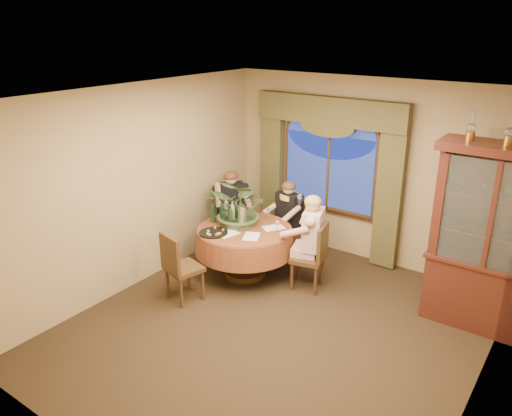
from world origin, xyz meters
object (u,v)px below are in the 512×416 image
Objects in this scene: chair_right at (308,256)px; wine_bottle_1 at (222,212)px; stoneware_vase at (242,216)px; centerpiece_plant at (241,184)px; wine_bottle_0 at (231,217)px; wine_bottle_3 at (226,208)px; oil_lamp_center at (510,129)px; person_scarf at (289,219)px; chair_front_left at (184,267)px; wine_bottle_2 at (232,212)px; person_pink at (313,242)px; olive_bowl at (245,227)px; oil_lamp_left at (472,125)px; wine_bottle_4 at (213,212)px; person_back at (231,210)px; china_cabinet at (490,241)px; chair_back at (241,220)px; wine_bottle_5 at (236,210)px; dining_table at (245,252)px; chair_back_right at (291,230)px.

chair_right is 1.42m from wine_bottle_1.
centerpiece_plant reaches higher than stoneware_vase.
wine_bottle_0 is 1.00× the size of wine_bottle_3.
oil_lamp_center reaches higher than wine_bottle_1.
wine_bottle_3 is at bearing 62.26° from person_scarf.
chair_front_left is 1.16m from wine_bottle_2.
chair_right is 1.70m from chair_front_left.
chair_front_left is at bearing 123.23° from chair_right.
wine_bottle_2 is at bearing 83.23° from person_pink.
wine_bottle_1 is at bearing -148.75° from wine_bottle_2.
chair_right is 0.98m from olive_bowl.
wine_bottle_2 is (-2.98, -0.55, -1.53)m from oil_lamp_left.
wine_bottle_4 is at bearing 66.70° from person_scarf.
person_back is 0.96m from person_scarf.
person_scarf is 3.80× the size of wine_bottle_2.
oil_lamp_left is 1.03× the size of wine_bottle_2.
china_cabinet is at bearing -174.72° from person_scarf.
oil_lamp_center is 3.57m from olive_bowl.
chair_back is at bearing 131.10° from olive_bowl.
china_cabinet is 3.57m from wine_bottle_1.
centerpiece_plant is 0.62m from olive_bowl.
olive_bowl is at bearing 91.02° from chair_right.
oil_lamp_left is 3.40m from wine_bottle_5.
person_pink reaches higher than wine_bottle_0.
stoneware_vase is (0.62, -0.53, 0.21)m from person_back.
chair_right is (0.93, 0.21, 0.10)m from dining_table.
wine_bottle_3 is 1.00× the size of wine_bottle_5.
person_back is at bearing 120.77° from wine_bottle_3.
person_scarf is 1.00m from wine_bottle_2.
china_cabinet is at bearing -91.62° from chair_right.
chair_front_left is at bearing -88.35° from wine_bottle_5.
person_scarf is (0.18, 0.92, 0.25)m from dining_table.
oil_lamp_center is at bearing -91.62° from chair_right.
dining_table is 0.61m from wine_bottle_2.
chair_front_left is at bearing -89.10° from wine_bottle_2.
person_back is (-0.73, 0.62, 0.29)m from dining_table.
person_pink is at bearing -169.62° from oil_lamp_left.
stoneware_vase is (0.14, 1.10, 0.40)m from chair_front_left.
chair_front_left is at bearing -151.22° from oil_lamp_left.
person_pink is at bearing 61.48° from chair_front_left.
oil_lamp_center reaches higher than dining_table.
wine_bottle_2 is at bearing -169.53° from oil_lamp_left.
person_pink is at bearing 156.92° from chair_back_right.
china_cabinet reaches higher than dining_table.
olive_bowl is (0.02, -0.01, 0.40)m from dining_table.
stoneware_vase is 1.88× the size of olive_bowl.
chair_front_left is 0.72× the size of person_back.
wine_bottle_1 is at bearing -73.25° from wine_bottle_3.
centerpiece_plant is 3.16× the size of wine_bottle_2.
wine_bottle_2 is 1.00× the size of wine_bottle_5.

